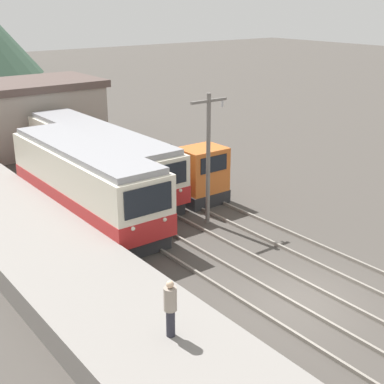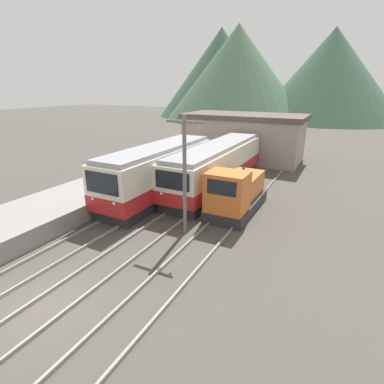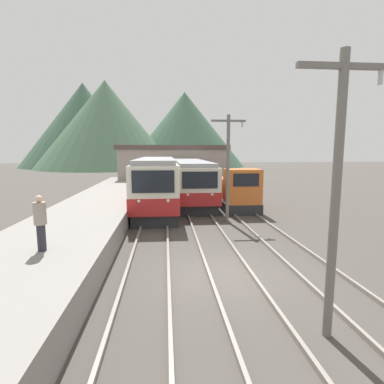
{
  "view_description": "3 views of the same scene",
  "coord_description": "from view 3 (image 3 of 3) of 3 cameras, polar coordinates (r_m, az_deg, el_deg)",
  "views": [
    {
      "loc": [
        -13.36,
        -10.94,
        10.2
      ],
      "look_at": [
        1.28,
        8.24,
        1.47
      ],
      "focal_mm": 50.0,
      "sensor_mm": 36.0,
      "label": 1
    },
    {
      "loc": [
        8.77,
        -5.39,
        7.5
      ],
      "look_at": [
        1.41,
        8.95,
        1.83
      ],
      "focal_mm": 28.0,
      "sensor_mm": 36.0,
      "label": 2
    },
    {
      "loc": [
        -1.95,
        -9.74,
        4.2
      ],
      "look_at": [
        -0.27,
        9.08,
        1.6
      ],
      "focal_mm": 28.0,
      "sensor_mm": 36.0,
      "label": 3
    }
  ],
  "objects": [
    {
      "name": "track_center",
      "position": [
        10.8,
        7.03,
        -14.73
      ],
      "size": [
        1.54,
        60.0,
        0.14
      ],
      "color": "gray",
      "rests_on": "ground"
    },
    {
      "name": "catenary_mast_near",
      "position": [
        7.13,
        25.84,
        0.93
      ],
      "size": [
        2.0,
        0.2,
        6.26
      ],
      "color": "slate",
      "rests_on": "ground"
    },
    {
      "name": "shunting_locomotive",
      "position": [
        22.07,
        8.46,
        -0.05
      ],
      "size": [
        2.4,
        5.78,
        3.0
      ],
      "color": "#28282B",
      "rests_on": "ground"
    },
    {
      "name": "person_on_platform",
      "position": [
        10.6,
        -26.93,
        -4.91
      ],
      "size": [
        0.38,
        0.38,
        1.78
      ],
      "color": "#282833",
      "rests_on": "platform_left"
    },
    {
      "name": "commuter_train_left",
      "position": [
        21.57,
        -6.78,
        1.15
      ],
      "size": [
        2.84,
        11.34,
        3.68
      ],
      "color": "#28282B",
      "rests_on": "ground"
    },
    {
      "name": "track_right",
      "position": [
        11.77,
        21.86,
        -13.31
      ],
      "size": [
        1.54,
        60.0,
        0.14
      ],
      "color": "gray",
      "rests_on": "ground"
    },
    {
      "name": "mountain_backdrop",
      "position": [
        81.89,
        -12.88,
        12.06
      ],
      "size": [
        59.32,
        40.52,
        21.92
      ],
      "color": "#47664C",
      "rests_on": "ground"
    },
    {
      "name": "station_building",
      "position": [
        35.8,
        -3.73,
        5.0
      ],
      "size": [
        12.6,
        6.3,
        4.84
      ],
      "color": "gray",
      "rests_on": "ground"
    },
    {
      "name": "commuter_train_center",
      "position": [
        25.55,
        -0.23,
        1.96
      ],
      "size": [
        2.84,
        13.71,
        3.39
      ],
      "color": "#28282B",
      "rests_on": "ground"
    },
    {
      "name": "platform_left",
      "position": [
        11.27,
        -27.86,
        -12.17
      ],
      "size": [
        4.5,
        54.0,
        1.05
      ],
      "primitive_type": "cube",
      "color": "gray",
      "rests_on": "ground"
    },
    {
      "name": "track_left",
      "position": [
        10.6,
        -8.49,
        -15.2
      ],
      "size": [
        1.54,
        60.0,
        0.14
      ],
      "color": "gray",
      "rests_on": "ground"
    },
    {
      "name": "ground_plane",
      "position": [
        10.79,
        5.94,
        -15.14
      ],
      "size": [
        200.0,
        200.0,
        0.0
      ],
      "primitive_type": "plane",
      "color": "#47423D"
    },
    {
      "name": "catenary_mast_mid",
      "position": [
        17.7,
        6.87,
        5.32
      ],
      "size": [
        2.0,
        0.2,
        6.26
      ],
      "color": "slate",
      "rests_on": "ground"
    }
  ]
}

